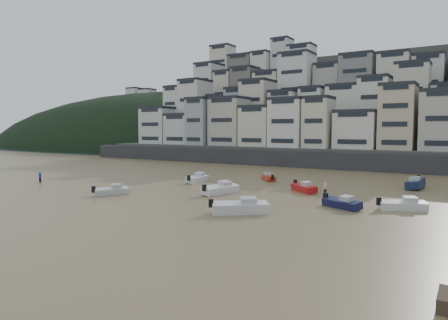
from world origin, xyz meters
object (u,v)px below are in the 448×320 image
Objects in this scene: boat_b at (342,202)px; person_pink at (325,188)px; boat_a at (240,205)px; boat_c at (221,188)px; boat_i at (416,182)px; boat_h at (269,177)px; boat_j at (111,190)px; person_blue at (40,177)px; boat_e at (304,187)px; boat_f at (197,177)px; boat_d at (403,204)px.

boat_b is 2.75× the size of person_pink.
boat_a is 12.01m from boat_c.
boat_i is at bearing 55.11° from person_pink.
boat_c is at bearing 139.89° from boat_h.
boat_j is 26.93m from person_pink.
person_pink is at bearing 15.50° from person_blue.
boat_i reaches higher than boat_j.
boat_h is (-9.01, 8.07, -0.09)m from boat_e.
boat_i reaches higher than boat_b.
person_blue reaches higher than boat_h.
boat_c reaches higher than boat_j.
boat_f is at bearing 97.47° from boat_a.
boat_e is 3.61m from person_pink.
boat_f is at bearing -67.43° from boat_i.
boat_a is at bearing -108.03° from boat_b.
boat_f is at bearing -140.48° from boat_e.
boat_c is 3.34× the size of person_pink.
boat_a is 0.95× the size of boat_i.
boat_e is 24.94m from boat_j.
boat_f is (-30.45, 6.42, 0.05)m from boat_d.
boat_j is (-10.77, -23.27, 0.03)m from boat_h.
boat_e is 0.93× the size of boat_f.
boat_b is 11.05m from boat_e.
person_blue is (-18.40, 2.30, 0.24)m from boat_j.
boat_c is at bearing -98.44° from boat_e.
boat_h is 25.65m from boat_j.
boat_c is 30.29m from person_blue.
boat_j is 2.65× the size of person_blue.
boat_d is 2.91× the size of person_pink.
boat_b is at bearing -177.48° from boat_h.
boat_f reaches higher than boat_j.
boat_d is at bearing -1.18° from boat_a.
boat_d reaches higher than boat_b.
boat_c is at bearing -26.23° from boat_j.
boat_f is 1.24× the size of boat_h.
boat_j is at bearing 167.82° from boat_d.
person_pink reaches higher than boat_a.
boat_b is 6.03m from boat_d.
person_pink is at bearing 37.52° from boat_a.
boat_e is 40.30m from person_blue.
boat_b is at bearing 7.80° from boat_a.
boat_c is at bearing 93.25° from boat_a.
person_pink reaches higher than boat_f.
person_pink is at bearing 17.72° from boat_e.
boat_i is 1.38× the size of boat_j.
boat_e is at bearing -34.62° from boat_c.
boat_d is 0.93× the size of boat_f.
boat_c is 11.17m from boat_e.
person_pink is (-9.61, 4.80, 0.18)m from boat_d.
person_blue reaches higher than boat_f.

